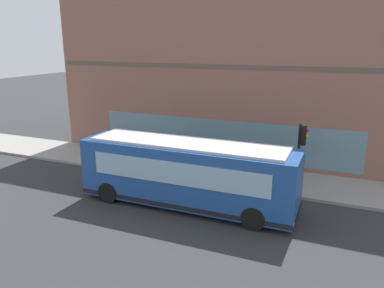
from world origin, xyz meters
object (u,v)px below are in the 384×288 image
(pedestrian_near_hydrant, at_px, (287,163))
(newspaper_vending_box, at_px, (124,151))
(traffic_light_near_corner, at_px, (302,146))
(fire_hydrant, at_px, (235,168))
(city_bus_nearside, at_px, (187,174))
(pedestrian_walking_along_curb, at_px, (165,146))

(pedestrian_near_hydrant, relative_size, newspaper_vending_box, 1.72)
(traffic_light_near_corner, xyz_separation_m, pedestrian_near_hydrant, (1.66, 0.87, -1.53))
(fire_hydrant, relative_size, newspaper_vending_box, 0.82)
(city_bus_nearside, relative_size, pedestrian_walking_along_curb, 5.88)
(fire_hydrant, relative_size, pedestrian_near_hydrant, 0.48)
(city_bus_nearside, distance_m, newspaper_vending_box, 8.18)
(traffic_light_near_corner, distance_m, newspaper_vending_box, 11.45)
(city_bus_nearside, height_order, fire_hydrant, city_bus_nearside)
(pedestrian_walking_along_curb, bearing_deg, city_bus_nearside, -144.20)
(city_bus_nearside, height_order, newspaper_vending_box, city_bus_nearside)
(traffic_light_near_corner, relative_size, newspaper_vending_box, 3.84)
(fire_hydrant, distance_m, pedestrian_near_hydrant, 2.87)
(pedestrian_near_hydrant, xyz_separation_m, newspaper_vending_box, (-0.12, 10.31, -0.43))
(fire_hydrant, height_order, newspaper_vending_box, newspaper_vending_box)
(traffic_light_near_corner, xyz_separation_m, pedestrian_walking_along_curb, (1.96, 8.40, -1.43))
(city_bus_nearside, relative_size, traffic_light_near_corner, 2.90)
(city_bus_nearside, bearing_deg, pedestrian_walking_along_curb, 35.80)
(pedestrian_walking_along_curb, bearing_deg, pedestrian_near_hydrant, -92.27)
(traffic_light_near_corner, bearing_deg, city_bus_nearside, 125.21)
(pedestrian_walking_along_curb, height_order, newspaper_vending_box, pedestrian_walking_along_curb)
(traffic_light_near_corner, bearing_deg, fire_hydrant, 70.89)
(fire_hydrant, distance_m, pedestrian_walking_along_curb, 4.83)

